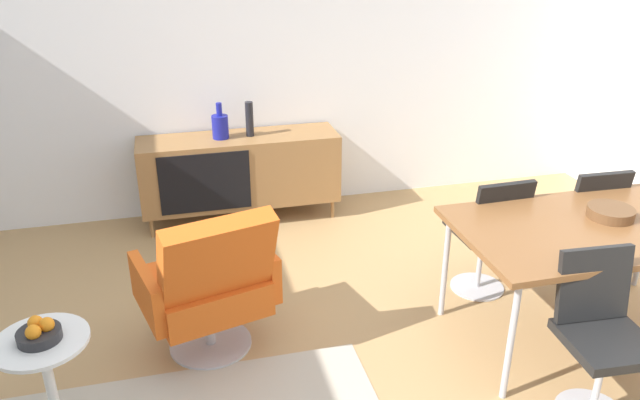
# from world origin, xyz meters

# --- Properties ---
(wall_back) EXTENTS (6.80, 0.12, 2.80)m
(wall_back) POSITION_xyz_m (0.00, 2.60, 1.40)
(wall_back) COLOR white
(wall_back) RESTS_ON ground_plane
(sideboard) EXTENTS (1.60, 0.45, 0.72)m
(sideboard) POSITION_xyz_m (-0.13, 2.30, 0.44)
(sideboard) COLOR olive
(sideboard) RESTS_ON ground_plane
(vase_cobalt) EXTENTS (0.13, 0.13, 0.29)m
(vase_cobalt) POSITION_xyz_m (-0.26, 2.30, 0.82)
(vase_cobalt) COLOR navy
(vase_cobalt) RESTS_ON sideboard
(vase_sculptural_dark) EXTENTS (0.06, 0.06, 0.28)m
(vase_sculptural_dark) POSITION_xyz_m (-0.03, 2.30, 0.86)
(vase_sculptural_dark) COLOR black
(vase_sculptural_dark) RESTS_ON sideboard
(dining_table) EXTENTS (1.60, 0.90, 0.74)m
(dining_table) POSITION_xyz_m (1.63, 0.19, 0.70)
(dining_table) COLOR brown
(dining_table) RESTS_ON ground_plane
(wooden_bowl_on_table) EXTENTS (0.26, 0.26, 0.06)m
(wooden_bowl_on_table) POSITION_xyz_m (1.75, 0.26, 0.77)
(wooden_bowl_on_table) COLOR brown
(wooden_bowl_on_table) RESTS_ON dining_table
(dining_chair_back_right) EXTENTS (0.41, 0.44, 0.86)m
(dining_chair_back_right) POSITION_xyz_m (1.98, 0.75, 0.47)
(dining_chair_back_right) COLOR black
(dining_chair_back_right) RESTS_ON ground_plane
(dining_chair_front_left) EXTENTS (0.42, 0.45, 0.86)m
(dining_chair_front_left) POSITION_xyz_m (1.29, -0.37, 0.47)
(dining_chair_front_left) COLOR black
(dining_chair_front_left) RESTS_ON ground_plane
(dining_chair_back_left) EXTENTS (0.41, 0.44, 0.86)m
(dining_chair_back_left) POSITION_xyz_m (1.29, 0.75, 0.47)
(dining_chair_back_left) COLOR black
(dining_chair_back_left) RESTS_ON ground_plane
(lounge_chair_red) EXTENTS (0.83, 0.79, 0.95)m
(lounge_chair_red) POSITION_xyz_m (-0.52, 0.56, 0.47)
(lounge_chair_red) COLOR #D85919
(lounge_chair_red) RESTS_ON ground_plane
(side_table_round) EXTENTS (0.44, 0.44, 0.52)m
(side_table_round) POSITION_xyz_m (-1.33, 0.15, 0.32)
(side_table_round) COLOR white
(side_table_round) RESTS_ON ground_plane
(fruit_bowl) EXTENTS (0.20, 0.20, 0.11)m
(fruit_bowl) POSITION_xyz_m (-1.33, 0.16, 0.56)
(fruit_bowl) COLOR #262628
(fruit_bowl) RESTS_ON side_table_round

